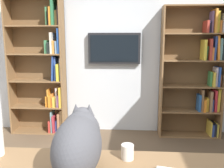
{
  "coord_description": "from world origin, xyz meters",
  "views": [
    {
      "loc": [
        -0.23,
        1.69,
        1.51
      ],
      "look_at": [
        -0.05,
        -1.06,
        1.0
      ],
      "focal_mm": 39.16,
      "sensor_mm": 36.0,
      "label": 1
    }
  ],
  "objects_px": {
    "bookshelf_right": "(44,69)",
    "coffee_mug": "(127,152)",
    "cat": "(78,141)",
    "wall_mounted_tv": "(114,48)",
    "bookshelf_left": "(199,72)"
  },
  "relations": [
    {
      "from": "cat",
      "to": "coffee_mug",
      "type": "relative_size",
      "value": 6.38
    },
    {
      "from": "bookshelf_right",
      "to": "cat",
      "type": "bearing_deg",
      "value": 112.96
    },
    {
      "from": "cat",
      "to": "wall_mounted_tv",
      "type": "bearing_deg",
      "value": -91.38
    },
    {
      "from": "cat",
      "to": "bookshelf_right",
      "type": "bearing_deg",
      "value": -67.04
    },
    {
      "from": "wall_mounted_tv",
      "to": "cat",
      "type": "height_order",
      "value": "wall_mounted_tv"
    },
    {
      "from": "coffee_mug",
      "to": "cat",
      "type": "bearing_deg",
      "value": 29.79
    },
    {
      "from": "cat",
      "to": "bookshelf_left",
      "type": "bearing_deg",
      "value": -118.81
    },
    {
      "from": "bookshelf_left",
      "to": "cat",
      "type": "height_order",
      "value": "bookshelf_left"
    },
    {
      "from": "bookshelf_left",
      "to": "coffee_mug",
      "type": "height_order",
      "value": "bookshelf_left"
    },
    {
      "from": "bookshelf_left",
      "to": "wall_mounted_tv",
      "type": "bearing_deg",
      "value": -3.69
    },
    {
      "from": "bookshelf_right",
      "to": "coffee_mug",
      "type": "xyz_separation_m",
      "value": [
        -1.32,
        2.3,
        -0.23
      ]
    },
    {
      "from": "bookshelf_left",
      "to": "coffee_mug",
      "type": "relative_size",
      "value": 20.61
    },
    {
      "from": "bookshelf_left",
      "to": "wall_mounted_tv",
      "type": "height_order",
      "value": "bookshelf_left"
    },
    {
      "from": "bookshelf_right",
      "to": "coffee_mug",
      "type": "bearing_deg",
      "value": 119.91
    },
    {
      "from": "wall_mounted_tv",
      "to": "coffee_mug",
      "type": "xyz_separation_m",
      "value": [
        -0.22,
        2.38,
        -0.56
      ]
    }
  ]
}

